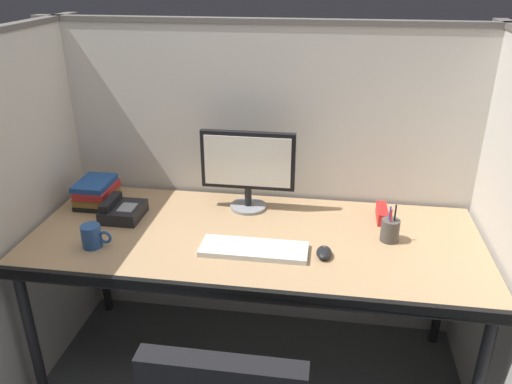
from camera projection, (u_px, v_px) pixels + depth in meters
The scene contains 12 objects.
cubicle_partition_rear at pixel (268, 183), 2.52m from camera, with size 2.21×0.06×1.57m.
cubicle_partition_left at pixel (22, 220), 2.17m from camera, with size 0.06×1.41×1.57m.
cubicle_partition_right at pixel (512, 256), 1.90m from camera, with size 0.06×1.41×1.57m.
desk at pixel (254, 247), 2.15m from camera, with size 1.90×0.80×0.74m.
monitor_center at pixel (248, 165), 2.29m from camera, with size 0.43×0.17×0.37m.
keyboard_main at pixel (254, 249), 2.02m from camera, with size 0.43×0.15×0.02m, color silver.
computer_mouse at pixel (324, 253), 1.98m from camera, with size 0.06×0.10×0.04m.
desk_phone at pixel (122, 211), 2.28m from camera, with size 0.17×0.19×0.09m.
coffee_mug at pixel (92, 236), 2.04m from camera, with size 0.13×0.08×0.09m.
pen_cup at pixel (390, 230), 2.08m from camera, with size 0.08×0.08×0.17m.
red_stapler at pixel (382, 214), 2.27m from camera, with size 0.04×0.15×0.06m, color red.
book_stack at pixel (96, 192), 2.41m from camera, with size 0.16×0.22×0.12m.
Camera 1 is at (0.29, -1.55, 1.80)m, focal length 35.47 mm.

